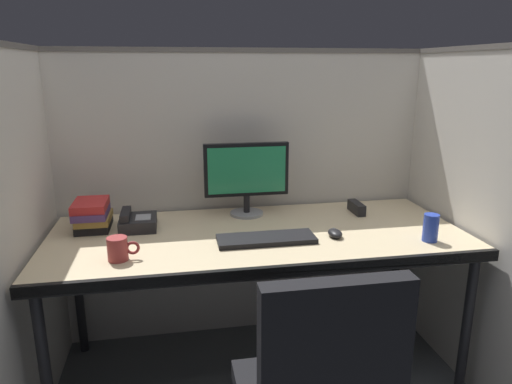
{
  "coord_description": "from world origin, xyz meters",
  "views": [
    {
      "loc": [
        -0.37,
        -1.68,
        1.48
      ],
      "look_at": [
        0.0,
        0.35,
        0.92
      ],
      "focal_mm": 32.5,
      "sensor_mm": 36.0,
      "label": 1
    }
  ],
  "objects_px": {
    "computer_mouse": "(335,233)",
    "desk_phone": "(137,222)",
    "keyboard_main": "(266,239)",
    "red_stapler": "(357,208)",
    "monitor_center": "(247,174)",
    "desk": "(258,243)",
    "soda_can": "(431,228)",
    "book_stack": "(92,215)",
    "coffee_mug": "(118,249)"
  },
  "relations": [
    {
      "from": "desk_phone",
      "to": "red_stapler",
      "type": "height_order",
      "value": "desk_phone"
    },
    {
      "from": "desk",
      "to": "coffee_mug",
      "type": "relative_size",
      "value": 15.08
    },
    {
      "from": "monitor_center",
      "to": "book_stack",
      "type": "relative_size",
      "value": 1.9
    },
    {
      "from": "desk_phone",
      "to": "soda_can",
      "type": "distance_m",
      "value": 1.34
    },
    {
      "from": "red_stapler",
      "to": "desk",
      "type": "bearing_deg",
      "value": -159.41
    },
    {
      "from": "keyboard_main",
      "to": "desk",
      "type": "bearing_deg",
      "value": 98.1
    },
    {
      "from": "soda_can",
      "to": "monitor_center",
      "type": "bearing_deg",
      "value": 145.0
    },
    {
      "from": "desk",
      "to": "desk_phone",
      "type": "relative_size",
      "value": 10.0
    },
    {
      "from": "red_stapler",
      "to": "soda_can",
      "type": "distance_m",
      "value": 0.47
    },
    {
      "from": "keyboard_main",
      "to": "soda_can",
      "type": "distance_m",
      "value": 0.72
    },
    {
      "from": "computer_mouse",
      "to": "desk_phone",
      "type": "xyz_separation_m",
      "value": [
        -0.88,
        0.27,
        0.02
      ]
    },
    {
      "from": "soda_can",
      "to": "book_stack",
      "type": "bearing_deg",
      "value": 163.99
    },
    {
      "from": "desk_phone",
      "to": "book_stack",
      "type": "height_order",
      "value": "book_stack"
    },
    {
      "from": "desk",
      "to": "computer_mouse",
      "type": "height_order",
      "value": "computer_mouse"
    },
    {
      "from": "computer_mouse",
      "to": "coffee_mug",
      "type": "distance_m",
      "value": 0.94
    },
    {
      "from": "desk",
      "to": "desk_phone",
      "type": "bearing_deg",
      "value": 163.27
    },
    {
      "from": "monitor_center",
      "to": "desk_phone",
      "type": "distance_m",
      "value": 0.59
    },
    {
      "from": "soda_can",
      "to": "keyboard_main",
      "type": "bearing_deg",
      "value": 170.06
    },
    {
      "from": "monitor_center",
      "to": "computer_mouse",
      "type": "bearing_deg",
      "value": -49.0
    },
    {
      "from": "desk",
      "to": "red_stapler",
      "type": "bearing_deg",
      "value": 20.59
    },
    {
      "from": "desk_phone",
      "to": "soda_can",
      "type": "height_order",
      "value": "soda_can"
    },
    {
      "from": "computer_mouse",
      "to": "desk_phone",
      "type": "bearing_deg",
      "value": 162.74
    },
    {
      "from": "monitor_center",
      "to": "computer_mouse",
      "type": "distance_m",
      "value": 0.55
    },
    {
      "from": "keyboard_main",
      "to": "desk_phone",
      "type": "relative_size",
      "value": 2.26
    },
    {
      "from": "desk",
      "to": "coffee_mug",
      "type": "distance_m",
      "value": 0.64
    },
    {
      "from": "desk_phone",
      "to": "keyboard_main",
      "type": "bearing_deg",
      "value": -25.62
    },
    {
      "from": "book_stack",
      "to": "coffee_mug",
      "type": "bearing_deg",
      "value": -68.49
    },
    {
      "from": "coffee_mug",
      "to": "book_stack",
      "type": "relative_size",
      "value": 0.56
    },
    {
      "from": "desk",
      "to": "desk_phone",
      "type": "xyz_separation_m",
      "value": [
        -0.55,
        0.17,
        0.08
      ]
    },
    {
      "from": "monitor_center",
      "to": "soda_can",
      "type": "relative_size",
      "value": 3.52
    },
    {
      "from": "computer_mouse",
      "to": "red_stapler",
      "type": "xyz_separation_m",
      "value": [
        0.23,
        0.32,
        0.01
      ]
    },
    {
      "from": "desk",
      "to": "soda_can",
      "type": "distance_m",
      "value": 0.77
    },
    {
      "from": "desk",
      "to": "red_stapler",
      "type": "distance_m",
      "value": 0.61
    },
    {
      "from": "desk",
      "to": "book_stack",
      "type": "height_order",
      "value": "book_stack"
    },
    {
      "from": "desk",
      "to": "red_stapler",
      "type": "height_order",
      "value": "red_stapler"
    },
    {
      "from": "keyboard_main",
      "to": "red_stapler",
      "type": "bearing_deg",
      "value": 30.12
    },
    {
      "from": "desk",
      "to": "desk_phone",
      "type": "height_order",
      "value": "desk_phone"
    },
    {
      "from": "desk_phone",
      "to": "book_stack",
      "type": "xyz_separation_m",
      "value": [
        -0.2,
        0.03,
        0.04
      ]
    },
    {
      "from": "keyboard_main",
      "to": "red_stapler",
      "type": "relative_size",
      "value": 2.87
    },
    {
      "from": "book_stack",
      "to": "monitor_center",
      "type": "bearing_deg",
      "value": 6.75
    },
    {
      "from": "desk",
      "to": "keyboard_main",
      "type": "distance_m",
      "value": 0.12
    },
    {
      "from": "keyboard_main",
      "to": "book_stack",
      "type": "distance_m",
      "value": 0.83
    },
    {
      "from": "computer_mouse",
      "to": "soda_can",
      "type": "xyz_separation_m",
      "value": [
        0.39,
        -0.12,
        0.04
      ]
    },
    {
      "from": "desk",
      "to": "book_stack",
      "type": "distance_m",
      "value": 0.79
    },
    {
      "from": "desk",
      "to": "soda_can",
      "type": "height_order",
      "value": "soda_can"
    },
    {
      "from": "desk",
      "to": "monitor_center",
      "type": "height_order",
      "value": "monitor_center"
    },
    {
      "from": "red_stapler",
      "to": "soda_can",
      "type": "relative_size",
      "value": 1.23
    },
    {
      "from": "soda_can",
      "to": "book_stack",
      "type": "height_order",
      "value": "book_stack"
    },
    {
      "from": "keyboard_main",
      "to": "coffee_mug",
      "type": "bearing_deg",
      "value": -171.23
    },
    {
      "from": "monitor_center",
      "to": "red_stapler",
      "type": "relative_size",
      "value": 2.87
    }
  ]
}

